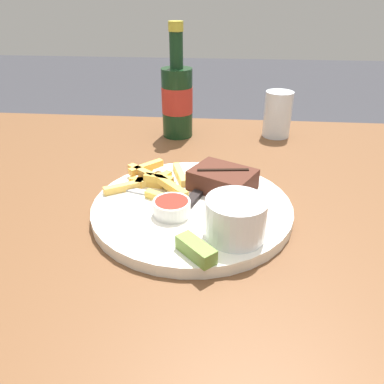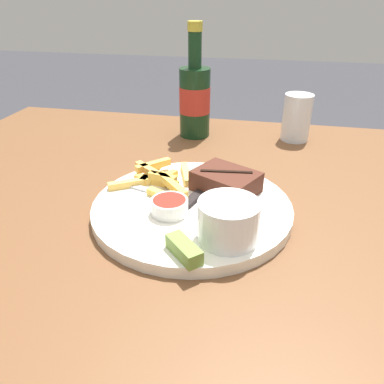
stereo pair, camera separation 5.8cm
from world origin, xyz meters
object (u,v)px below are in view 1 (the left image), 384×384
Objects in this scene: beer_bottle at (177,98)px; drinking_glass at (278,114)px; coleslaw_cup at (236,216)px; dipping_sauce_cup at (172,207)px; fork_utensil at (145,193)px; knife_utensil at (200,190)px; steak_portion at (223,180)px; dinner_plate at (192,208)px; pickle_spear at (196,250)px.

drinking_glass is at bearing 4.34° from beer_bottle.
coleslaw_cup reaches higher than dipping_sauce_cup.
coleslaw_cup is 0.63× the size of fork_utensil.
coleslaw_cup is at bearing -72.92° from beer_bottle.
fork_utensil is at bearing 131.81° from dipping_sauce_cup.
coleslaw_cup is at bearing -136.52° from knife_utensil.
beer_bottle is (-0.11, 0.30, 0.06)m from steak_portion.
coleslaw_cup is (0.02, -0.13, 0.01)m from steak_portion.
beer_bottle is at bearing 95.93° from dipping_sauce_cup.
beer_bottle is at bearing -175.66° from drinking_glass.
steak_portion reaches higher than fork_utensil.
drinking_glass is at bearing -6.97° from knife_utensil.
dinner_plate is at bearing -114.52° from drinking_glass.
dinner_plate is at bearing -79.21° from beer_bottle.
drinking_glass is (0.15, 0.50, 0.03)m from pickle_spear.
knife_utensil is (0.01, 0.04, 0.01)m from dinner_plate.
steak_portion is 0.34m from drinking_glass.
knife_utensil is (-0.04, -0.01, -0.01)m from steak_portion.
dipping_sauce_cup is at bearing -126.68° from dinner_plate.
drinking_glass is at bearing 77.22° from coleslaw_cup.
steak_portion is 0.33m from beer_bottle.
pickle_spear is 0.44× the size of fork_utensil.
pickle_spear is at bearing -65.22° from dipping_sauce_cup.
drinking_glass reaches higher than coleslaw_cup.
pickle_spear is 0.54× the size of drinking_glass.
fork_utensil is (-0.05, 0.06, -0.01)m from dipping_sauce_cup.
steak_portion is 2.14× the size of pickle_spear.
steak_portion is 0.14m from coleslaw_cup.
fork_utensil is at bearing 119.70° from knife_utensil.
steak_portion is at bearing 28.84° from fork_utensil.
beer_bottle reaches higher than drinking_glass.
coleslaw_cup reaches higher than pickle_spear.
drinking_glass is at bearing 73.14° from pickle_spear.
pickle_spear is at bearing -99.18° from steak_portion.
beer_bottle reaches higher than steak_portion.
beer_bottle is at bearing 107.08° from coleslaw_cup.
dinner_plate is at bearing -174.86° from knife_utensil.
dipping_sauce_cup reaches higher than fork_utensil.
drinking_glass is at bearing 70.65° from fork_utensil.
beer_bottle is at bearing 32.67° from knife_utensil.
dinner_plate is 1.95× the size of knife_utensil.
dipping_sauce_cup is 0.35× the size of knife_utensil.
fork_utensil is (-0.10, 0.15, -0.01)m from pickle_spear.
coleslaw_cup reaches higher than steak_portion.
beer_bottle reaches higher than dipping_sauce_cup.
coleslaw_cup is (0.07, -0.08, 0.04)m from dinner_plate.
coleslaw_cup is at bearing 44.69° from pickle_spear.
coleslaw_cup is 0.07m from pickle_spear.
dinner_plate is at bearing 128.92° from coleslaw_cup.
coleslaw_cup is 1.44× the size of pickle_spear.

